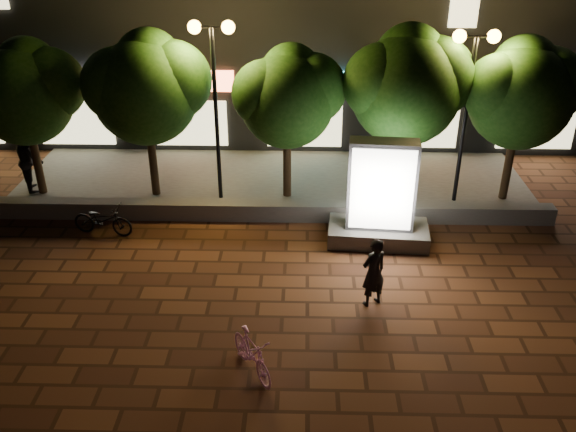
{
  "coord_description": "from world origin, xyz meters",
  "views": [
    {
      "loc": [
        0.98,
        -11.41,
        8.23
      ],
      "look_at": [
        0.63,
        1.5,
        1.42
      ],
      "focal_mm": 38.33,
      "sensor_mm": 36.0,
      "label": 1
    }
  ],
  "objects_px": {
    "street_lamp_right": "(472,74)",
    "rider": "(374,272)",
    "tree_right": "(408,82)",
    "scooter_parked": "(103,220)",
    "tree_far_left": "(25,89)",
    "tree_mid": "(289,94)",
    "tree_far_right": "(523,90)",
    "pedestrian": "(30,160)",
    "ad_kiosk": "(380,202)",
    "street_lamp_left": "(213,67)",
    "tree_left": "(147,85)",
    "scooter_pink": "(252,354)"
  },
  "relations": [
    {
      "from": "scooter_parked",
      "to": "pedestrian",
      "type": "distance_m",
      "value": 4.0
    },
    {
      "from": "pedestrian",
      "to": "ad_kiosk",
      "type": "bearing_deg",
      "value": -134.8
    },
    {
      "from": "tree_mid",
      "to": "tree_left",
      "type": "bearing_deg",
      "value": 180.0
    },
    {
      "from": "tree_left",
      "to": "tree_far_right",
      "type": "distance_m",
      "value": 10.5
    },
    {
      "from": "tree_left",
      "to": "street_lamp_right",
      "type": "xyz_separation_m",
      "value": [
        8.95,
        -0.26,
        0.45
      ]
    },
    {
      "from": "tree_right",
      "to": "tree_far_right",
      "type": "xyz_separation_m",
      "value": [
        3.2,
        -0.0,
        -0.2
      ]
    },
    {
      "from": "street_lamp_right",
      "to": "scooter_parked",
      "type": "distance_m",
      "value": 10.71
    },
    {
      "from": "tree_far_left",
      "to": "tree_left",
      "type": "bearing_deg",
      "value": 0.0
    },
    {
      "from": "tree_right",
      "to": "tree_left",
      "type": "bearing_deg",
      "value": -180.0
    },
    {
      "from": "tree_far_left",
      "to": "rider",
      "type": "distance_m",
      "value": 11.24
    },
    {
      "from": "street_lamp_left",
      "to": "tree_right",
      "type": "bearing_deg",
      "value": 2.81
    },
    {
      "from": "scooter_pink",
      "to": "pedestrian",
      "type": "xyz_separation_m",
      "value": [
        -7.38,
        7.97,
        0.58
      ]
    },
    {
      "from": "rider",
      "to": "pedestrian",
      "type": "bearing_deg",
      "value": -60.5
    },
    {
      "from": "tree_far_right",
      "to": "scooter_pink",
      "type": "height_order",
      "value": "tree_far_right"
    },
    {
      "from": "tree_far_right",
      "to": "scooter_parked",
      "type": "xyz_separation_m",
      "value": [
        -11.45,
        -2.46,
        -2.93
      ]
    },
    {
      "from": "street_lamp_right",
      "to": "ad_kiosk",
      "type": "distance_m",
      "value": 4.41
    },
    {
      "from": "tree_left",
      "to": "scooter_parked",
      "type": "height_order",
      "value": "tree_left"
    },
    {
      "from": "tree_far_left",
      "to": "tree_right",
      "type": "height_order",
      "value": "tree_right"
    },
    {
      "from": "ad_kiosk",
      "to": "rider",
      "type": "xyz_separation_m",
      "value": [
        -0.43,
        -2.85,
        -0.31
      ]
    },
    {
      "from": "street_lamp_right",
      "to": "rider",
      "type": "relative_size",
      "value": 3.0
    },
    {
      "from": "tree_right",
      "to": "ad_kiosk",
      "type": "height_order",
      "value": "tree_right"
    },
    {
      "from": "tree_far_left",
      "to": "ad_kiosk",
      "type": "relative_size",
      "value": 1.64
    },
    {
      "from": "tree_right",
      "to": "tree_far_right",
      "type": "bearing_deg",
      "value": -0.0
    },
    {
      "from": "tree_far_left",
      "to": "rider",
      "type": "relative_size",
      "value": 2.79
    },
    {
      "from": "scooter_pink",
      "to": "scooter_parked",
      "type": "bearing_deg",
      "value": 98.56
    },
    {
      "from": "rider",
      "to": "ad_kiosk",
      "type": "bearing_deg",
      "value": -129.28
    },
    {
      "from": "tree_left",
      "to": "rider",
      "type": "relative_size",
      "value": 2.94
    },
    {
      "from": "tree_mid",
      "to": "pedestrian",
      "type": "height_order",
      "value": "tree_mid"
    },
    {
      "from": "tree_far_left",
      "to": "tree_mid",
      "type": "bearing_deg",
      "value": -0.0
    },
    {
      "from": "tree_mid",
      "to": "pedestrian",
      "type": "relative_size",
      "value": 2.35
    },
    {
      "from": "rider",
      "to": "tree_right",
      "type": "bearing_deg",
      "value": -134.14
    },
    {
      "from": "tree_left",
      "to": "pedestrian",
      "type": "xyz_separation_m",
      "value": [
        -3.89,
        0.19,
        -2.41
      ]
    },
    {
      "from": "scooter_pink",
      "to": "rider",
      "type": "relative_size",
      "value": 0.91
    },
    {
      "from": "street_lamp_right",
      "to": "scooter_pink",
      "type": "relative_size",
      "value": 3.28
    },
    {
      "from": "tree_mid",
      "to": "ad_kiosk",
      "type": "distance_m",
      "value": 4.13
    },
    {
      "from": "tree_mid",
      "to": "street_lamp_right",
      "type": "height_order",
      "value": "street_lamp_right"
    },
    {
      "from": "tree_right",
      "to": "scooter_parked",
      "type": "xyz_separation_m",
      "value": [
        -8.26,
        -2.46,
        -3.13
      ]
    },
    {
      "from": "tree_right",
      "to": "tree_far_left",
      "type": "bearing_deg",
      "value": -180.0
    },
    {
      "from": "rider",
      "to": "scooter_parked",
      "type": "relative_size",
      "value": 0.99
    },
    {
      "from": "street_lamp_left",
      "to": "street_lamp_right",
      "type": "distance_m",
      "value": 7.0
    },
    {
      "from": "tree_left",
      "to": "ad_kiosk",
      "type": "distance_m",
      "value": 7.31
    },
    {
      "from": "tree_far_right",
      "to": "ad_kiosk",
      "type": "bearing_deg",
      "value": -147.29
    },
    {
      "from": "tree_far_left",
      "to": "street_lamp_left",
      "type": "distance_m",
      "value": 5.5
    },
    {
      "from": "street_lamp_right",
      "to": "tree_left",
      "type": "bearing_deg",
      "value": 178.32
    },
    {
      "from": "street_lamp_right",
      "to": "rider",
      "type": "bearing_deg",
      "value": -119.52
    },
    {
      "from": "rider",
      "to": "pedestrian",
      "type": "relative_size",
      "value": 0.87
    },
    {
      "from": "tree_left",
      "to": "tree_mid",
      "type": "distance_m",
      "value": 4.0
    },
    {
      "from": "street_lamp_right",
      "to": "scooter_pink",
      "type": "xyz_separation_m",
      "value": [
        -5.46,
        -7.51,
        -3.44
      ]
    },
    {
      "from": "street_lamp_left",
      "to": "rider",
      "type": "relative_size",
      "value": 3.12
    },
    {
      "from": "street_lamp_right",
      "to": "rider",
      "type": "distance_m",
      "value": 6.71
    }
  ]
}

